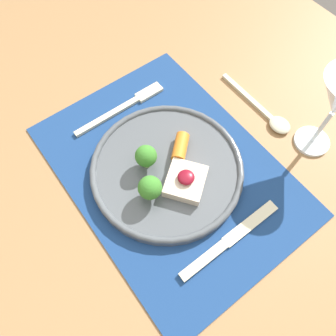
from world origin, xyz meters
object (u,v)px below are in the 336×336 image
(dinner_plate, at_px, (168,170))
(spoon, at_px, (269,116))
(fork, at_px, (126,106))
(knife, at_px, (224,245))

(dinner_plate, relative_size, spoon, 1.47)
(fork, bearing_deg, spoon, 49.53)
(knife, distance_m, spoon, 0.29)
(fork, relative_size, spoon, 1.09)
(spoon, bearing_deg, dinner_plate, -92.42)
(fork, height_order, knife, knife)
(fork, xyz_separation_m, knife, (0.34, -0.03, 0.00))
(dinner_plate, xyz_separation_m, spoon, (0.02, 0.24, -0.01))
(fork, relative_size, knife, 1.00)
(dinner_plate, distance_m, spoon, 0.24)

